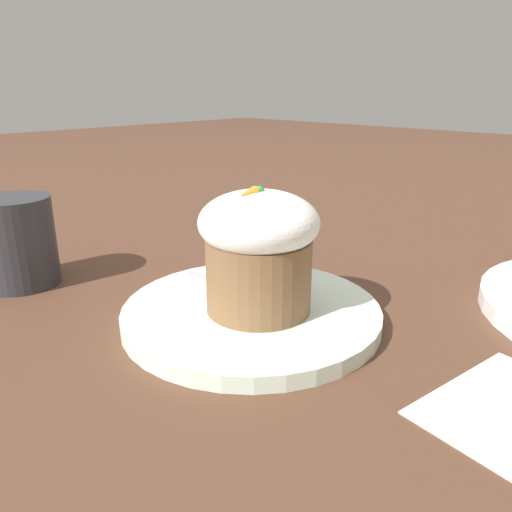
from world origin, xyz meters
TOP-DOWN VIEW (x-y plane):
  - ground_plane at (0.00, 0.00)m, footprint 4.00×4.00m
  - dessert_plate at (0.00, 0.00)m, footprint 0.23×0.23m
  - carrot_cake at (0.00, 0.01)m, footprint 0.10×0.10m
  - spoon at (-0.01, -0.02)m, footprint 0.04×0.12m
  - coffee_cup at (0.11, -0.24)m, footprint 0.11×0.08m

SIDE VIEW (x-z plane):
  - ground_plane at x=0.00m, z-range 0.00..0.00m
  - dessert_plate at x=0.00m, z-range 0.00..0.01m
  - spoon at x=-0.01m, z-range 0.01..0.02m
  - coffee_cup at x=0.11m, z-range 0.00..0.09m
  - carrot_cake at x=0.00m, z-range 0.02..0.13m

